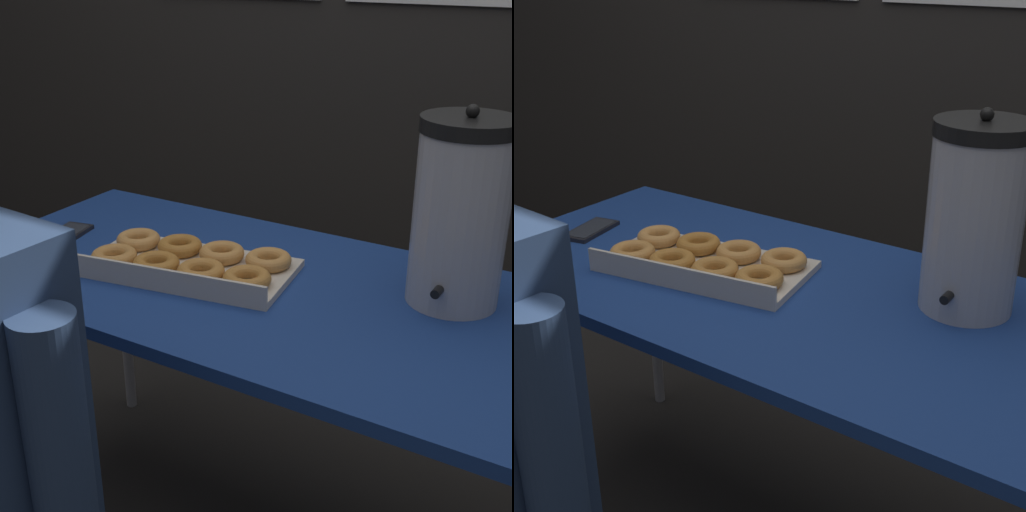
# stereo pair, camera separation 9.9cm
# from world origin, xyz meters

# --- Properties ---
(folding_table) EXTENTS (1.52, 0.67, 0.72)m
(folding_table) POSITION_xyz_m (0.00, 0.00, 0.67)
(folding_table) COLOR navy
(folding_table) RESTS_ON ground
(donut_box) EXTENTS (0.49, 0.31, 0.05)m
(donut_box) POSITION_xyz_m (-0.22, -0.03, 0.74)
(donut_box) COLOR beige
(donut_box) RESTS_ON folding_table
(coffee_urn) EXTENTS (0.19, 0.21, 0.40)m
(coffee_urn) POSITION_xyz_m (0.32, 0.13, 0.91)
(coffee_urn) COLOR #B7B7BC
(coffee_urn) RESTS_ON folding_table
(cell_phone) EXTENTS (0.10, 0.16, 0.01)m
(cell_phone) POSITION_xyz_m (-0.60, -0.02, 0.73)
(cell_phone) COLOR black
(cell_phone) RESTS_ON folding_table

